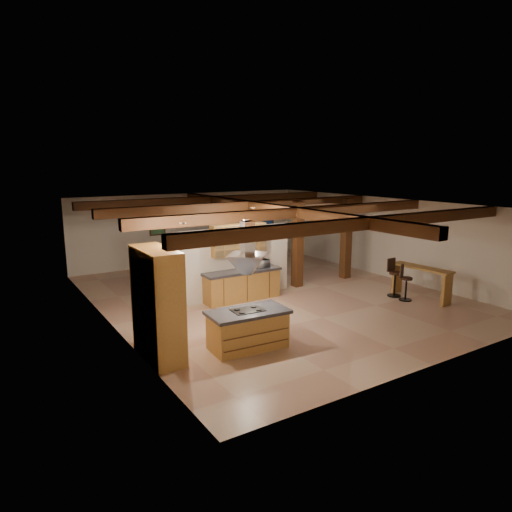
{
  "coord_description": "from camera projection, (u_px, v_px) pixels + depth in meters",
  "views": [
    {
      "loc": [
        -7.83,
        -11.5,
        4.13
      ],
      "look_at": [
        -0.26,
        0.5,
        1.23
      ],
      "focal_mm": 32.0,
      "sensor_mm": 36.0,
      "label": 1
    }
  ],
  "objects": [
    {
      "name": "ceiling_beams",
      "position": [
        272.0,
        209.0,
        13.89
      ],
      "size": [
        10.0,
        12.0,
        0.28
      ],
      "color": "#432210",
      "rests_on": "room_walls"
    },
    {
      "name": "bar_stool_a",
      "position": [
        405.0,
        282.0,
        13.87
      ],
      "size": [
        0.42,
        0.42,
        1.1
      ],
      "color": "black",
      "rests_on": "ground"
    },
    {
      "name": "pantry_cabinet",
      "position": [
        158.0,
        304.0,
        9.61
      ],
      "size": [
        0.67,
        1.6,
        2.4
      ],
      "color": "#AF7C38",
      "rests_on": "ground"
    },
    {
      "name": "sofa",
      "position": [
        246.0,
        253.0,
        19.87
      ],
      "size": [
        1.94,
        0.96,
        0.54
      ],
      "primitive_type": "imported",
      "rotation": [
        0.0,
        0.0,
        3.01
      ],
      "color": "black",
      "rests_on": "ground"
    },
    {
      "name": "partition_wall",
      "position": [
        236.0,
        263.0,
        14.12
      ],
      "size": [
        3.8,
        0.18,
        2.2
      ],
      "primitive_type": "cube",
      "color": "beige",
      "rests_on": "ground"
    },
    {
      "name": "dining_table",
      "position": [
        229.0,
        265.0,
        17.22
      ],
      "size": [
        2.12,
        1.43,
        0.69
      ],
      "primitive_type": "imported",
      "rotation": [
        0.0,
        0.0,
        0.18
      ],
      "color": "#3E170F",
      "rests_on": "ground"
    },
    {
      "name": "recessed_cans",
      "position": [
        230.0,
        216.0,
        10.95
      ],
      "size": [
        3.16,
        2.46,
        0.03
      ],
      "color": "silver",
      "rests_on": "room_walls"
    },
    {
      "name": "ground",
      "position": [
        271.0,
        296.0,
        14.45
      ],
      "size": [
        12.0,
        12.0,
        0.0
      ],
      "primitive_type": "plane",
      "color": "tan",
      "rests_on": "ground"
    },
    {
      "name": "timber_posts",
      "position": [
        323.0,
        232.0,
        15.81
      ],
      "size": [
        2.5,
        0.3,
        2.9
      ],
      "color": "#432210",
      "rests_on": "ground"
    },
    {
      "name": "range_hood",
      "position": [
        248.0,
        272.0,
        10.03
      ],
      "size": [
        1.1,
        1.1,
        1.4
      ],
      "color": "silver",
      "rests_on": "room_walls"
    },
    {
      "name": "microwave",
      "position": [
        262.0,
        263.0,
        14.17
      ],
      "size": [
        0.47,
        0.35,
        0.24
      ],
      "primitive_type": "imported",
      "rotation": [
        0.0,
        0.0,
        3.26
      ],
      "color": "silver",
      "rests_on": "back_counter"
    },
    {
      "name": "back_windows",
      "position": [
        249.0,
        222.0,
        20.53
      ],
      "size": [
        2.7,
        0.07,
        1.7
      ],
      "color": "#432210",
      "rests_on": "room_walls"
    },
    {
      "name": "side_table",
      "position": [
        275.0,
        249.0,
        20.55
      ],
      "size": [
        0.56,
        0.56,
        0.62
      ],
      "primitive_type": "cube",
      "rotation": [
        0.0,
        0.0,
        0.13
      ],
      "color": "#432210",
      "rests_on": "ground"
    },
    {
      "name": "table_lamp",
      "position": [
        275.0,
        238.0,
        20.44
      ],
      "size": [
        0.27,
        0.27,
        0.31
      ],
      "color": "black",
      "rests_on": "side_table"
    },
    {
      "name": "back_counter",
      "position": [
        242.0,
        285.0,
        13.92
      ],
      "size": [
        2.5,
        0.66,
        0.94
      ],
      "color": "#AF7C38",
      "rests_on": "ground"
    },
    {
      "name": "room_walls",
      "position": [
        272.0,
        240.0,
        14.09
      ],
      "size": [
        12.0,
        12.0,
        12.0
      ],
      "color": "beige",
      "rests_on": "ground"
    },
    {
      "name": "bar_counter",
      "position": [
        421.0,
        277.0,
        14.0
      ],
      "size": [
        0.64,
        1.96,
        1.01
      ],
      "color": "#AF7C38",
      "rests_on": "ground"
    },
    {
      "name": "kitchen_island",
      "position": [
        248.0,
        329.0,
        10.29
      ],
      "size": [
        1.87,
        1.07,
        0.9
      ],
      "color": "#AF7C38",
      "rests_on": "ground"
    },
    {
      "name": "dining_chairs",
      "position": [
        229.0,
        259.0,
        17.18
      ],
      "size": [
        1.82,
        1.82,
        1.11
      ],
      "color": "#432210",
      "rests_on": "ground"
    },
    {
      "name": "framed_art",
      "position": [
        157.0,
        225.0,
        18.24
      ],
      "size": [
        0.65,
        0.05,
        0.85
      ],
      "color": "#432210",
      "rests_on": "room_walls"
    },
    {
      "name": "upper_display_cabinet",
      "position": [
        239.0,
        240.0,
        13.81
      ],
      "size": [
        1.8,
        0.36,
        0.95
      ],
      "color": "#AF7C38",
      "rests_on": "partition_wall"
    },
    {
      "name": "bar_stool_b",
      "position": [
        394.0,
        277.0,
        14.3
      ],
      "size": [
        0.42,
        0.42,
        1.19
      ],
      "color": "black",
      "rests_on": "ground"
    }
  ]
}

